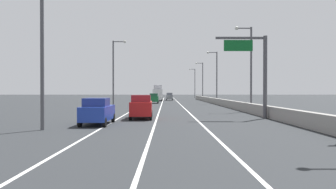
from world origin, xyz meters
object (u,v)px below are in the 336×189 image
at_px(lamp_post_left_mid, 115,69).
at_px(car_red_3, 141,107).
at_px(lamp_post_right_third, 216,74).
at_px(car_green_2, 154,98).
at_px(lamp_post_right_fourth, 202,79).
at_px(overhead_sign_gantry, 257,66).
at_px(car_blue_0, 97,111).
at_px(lamp_post_left_near, 46,37).
at_px(lamp_post_right_fifth, 194,81).
at_px(car_gray_1, 169,97).
at_px(lamp_post_right_second, 249,63).
at_px(box_truck, 158,94).

bearing_deg(lamp_post_left_mid, car_red_3, -75.15).
distance_m(lamp_post_right_third, car_green_2, 13.39).
xyz_separation_m(lamp_post_right_fourth, lamp_post_left_mid, (-17.93, -39.75, 0.00)).
bearing_deg(overhead_sign_gantry, car_blue_0, -158.25).
bearing_deg(lamp_post_right_fourth, lamp_post_right_third, -89.98).
bearing_deg(car_blue_0, lamp_post_right_third, 70.09).
height_order(lamp_post_right_third, lamp_post_left_near, same).
bearing_deg(lamp_post_right_fifth, car_red_3, -97.97).
bearing_deg(lamp_post_left_near, car_gray_1, 82.75).
bearing_deg(car_gray_1, lamp_post_right_second, -78.99).
xyz_separation_m(lamp_post_left_mid, box_truck, (5.86, 33.77, -4.12)).
distance_m(lamp_post_right_second, lamp_post_right_fourth, 50.83).
distance_m(lamp_post_right_fourth, car_green_2, 27.78).
bearing_deg(lamp_post_right_fifth, lamp_post_right_second, -89.80).
bearing_deg(lamp_post_right_fourth, lamp_post_right_second, -89.64).
distance_m(lamp_post_right_fourth, box_truck, 14.09).
height_order(lamp_post_right_third, box_truck, lamp_post_right_third).
distance_m(lamp_post_right_second, lamp_post_right_third, 25.42).
distance_m(lamp_post_right_fourth, lamp_post_left_near, 72.41).
bearing_deg(lamp_post_left_mid, lamp_post_right_second, -31.27).
xyz_separation_m(overhead_sign_gantry, lamp_post_right_fourth, (1.66, 61.53, 1.25)).
height_order(overhead_sign_gantry, lamp_post_right_second, lamp_post_right_second).
xyz_separation_m(lamp_post_right_third, box_truck, (-12.08, 19.44, -4.12)).
xyz_separation_m(lamp_post_right_fifth, car_blue_0, (-15.06, -92.27, -4.98)).
height_order(car_blue_0, car_red_3, car_red_3).
bearing_deg(box_truck, lamp_post_right_third, -58.14).
bearing_deg(lamp_post_right_fifth, car_gray_1, -107.71).
relative_size(car_blue_0, box_truck, 0.49).
height_order(lamp_post_right_second, box_truck, lamp_post_right_second).
bearing_deg(car_red_3, lamp_post_right_fourth, 78.86).
xyz_separation_m(car_red_3, box_truck, (0.06, 55.65, 0.78)).
xyz_separation_m(lamp_post_right_fifth, car_green_2, (-12.43, -49.78, -4.97)).
relative_size(lamp_post_right_third, car_blue_0, 2.27).
height_order(lamp_post_right_third, lamp_post_left_mid, same).
bearing_deg(lamp_post_right_third, car_green_2, 175.16).
distance_m(lamp_post_right_third, car_gray_1, 24.72).
distance_m(lamp_post_right_second, lamp_post_right_fifth, 76.24).
bearing_deg(lamp_post_right_fifth, lamp_post_right_third, -90.05).
height_order(overhead_sign_gantry, box_truck, overhead_sign_gantry).
height_order(overhead_sign_gantry, car_green_2, overhead_sign_gantry).
bearing_deg(car_green_2, lamp_post_left_near, -96.45).
distance_m(lamp_post_right_fourth, car_red_3, 63.00).
distance_m(car_gray_1, car_red_3, 58.77).
bearing_deg(car_blue_0, lamp_post_right_fourth, 77.35).
xyz_separation_m(lamp_post_right_third, lamp_post_right_fourth, (-0.01, 25.41, 0.00)).
relative_size(lamp_post_right_fifth, lamp_post_left_mid, 1.00).
xyz_separation_m(car_green_2, box_truck, (0.31, 18.39, 0.85)).
relative_size(lamp_post_right_fourth, box_truck, 1.10).
distance_m(lamp_post_left_near, car_red_3, 11.31).
bearing_deg(lamp_post_right_fifth, overhead_sign_gantry, -91.13).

